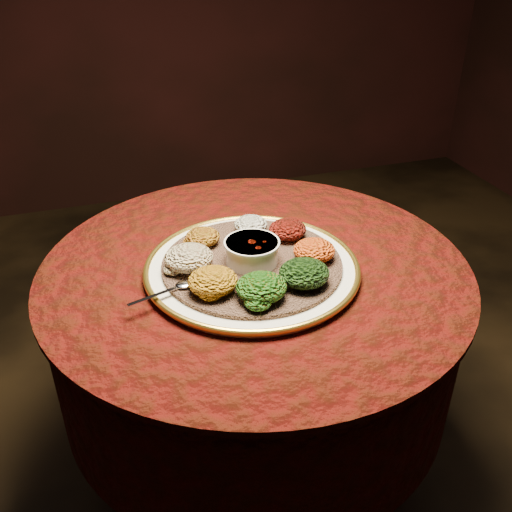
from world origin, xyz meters
name	(u,v)px	position (x,y,z in m)	size (l,w,h in m)	color
table	(255,328)	(0.00, 0.00, 0.55)	(0.96, 0.96, 0.73)	black
platter	(252,268)	(-0.02, -0.03, 0.75)	(0.51, 0.51, 0.02)	white
injera	(252,264)	(-0.02, -0.03, 0.76)	(0.39, 0.39, 0.01)	brown
stew_bowl	(252,250)	(-0.02, -0.03, 0.79)	(0.12, 0.12, 0.05)	white
spoon	(180,286)	(-0.18, -0.08, 0.77)	(0.14, 0.06, 0.01)	silver
portion_ayib	(251,225)	(0.02, 0.10, 0.78)	(0.08, 0.07, 0.04)	beige
portion_kitfo	(288,229)	(0.09, 0.05, 0.78)	(0.09, 0.08, 0.04)	black
portion_tikil	(314,250)	(0.12, -0.06, 0.78)	(0.09, 0.09, 0.04)	#A36E0D
portion_gomen	(304,273)	(0.06, -0.14, 0.79)	(0.10, 0.10, 0.05)	black
portion_mixveg	(261,287)	(-0.04, -0.16, 0.79)	(0.10, 0.10, 0.05)	#8F3B09
portion_kik	(213,281)	(-0.12, -0.11, 0.79)	(0.10, 0.10, 0.05)	#A9630E
portion_timatim	(189,258)	(-0.15, -0.01, 0.79)	(0.10, 0.10, 0.05)	maroon
portion_shiro	(203,237)	(-0.10, 0.08, 0.78)	(0.08, 0.07, 0.04)	#8A5C10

